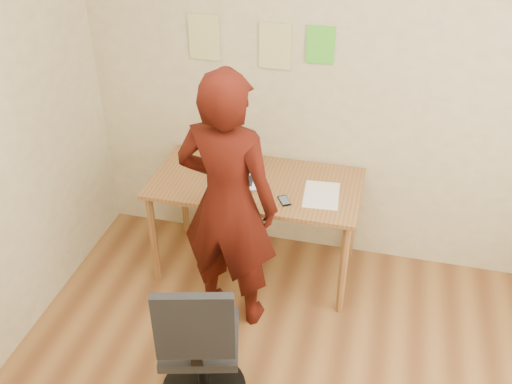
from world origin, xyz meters
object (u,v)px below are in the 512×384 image
(laptop, at_px, (234,171))
(desk, at_px, (256,192))
(office_chair, at_px, (200,352))
(phone, at_px, (284,201))
(person, at_px, (228,204))

(laptop, bearing_deg, desk, -15.86)
(laptop, relative_size, office_chair, 0.40)
(desk, xyz_separation_m, laptop, (-0.16, 0.02, 0.14))
(phone, height_order, person, person)
(laptop, bearing_deg, office_chair, -92.02)
(laptop, bearing_deg, phone, -36.35)
(phone, relative_size, person, 0.07)
(laptop, bearing_deg, person, -87.10)
(desk, xyz_separation_m, person, (-0.06, -0.46, 0.20))
(desk, height_order, phone, phone)
(laptop, distance_m, office_chair, 1.28)
(office_chair, height_order, person, person)
(phone, bearing_deg, laptop, 121.77)
(desk, distance_m, person, 0.51)
(desk, distance_m, phone, 0.31)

